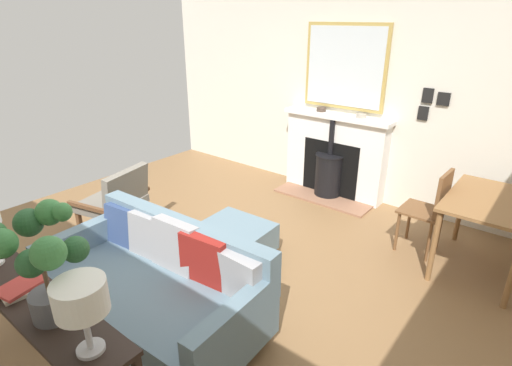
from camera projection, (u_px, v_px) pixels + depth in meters
ground_plane at (208, 268)px, 3.93m from camera, size 5.08×5.83×0.01m
wall_left at (342, 89)px, 5.22m from camera, size 0.12×5.83×2.78m
fireplace at (333, 160)px, 5.38m from camera, size 0.59×1.47×1.11m
mirror_over_mantel at (345, 67)px, 5.01m from camera, size 0.04×1.10×1.04m
mantel_bowl_near at (321, 109)px, 5.29m from camera, size 0.13×0.13×0.06m
mantel_bowl_far at (361, 116)px, 4.97m from camera, size 0.13×0.13×0.05m
sofa at (157, 284)px, 3.13m from camera, size 0.99×1.85×0.80m
ottoman at (233, 240)px, 3.98m from camera, size 0.70×0.70×0.36m
armchair_accent at (117, 198)px, 4.33m from camera, size 0.78×0.72×0.81m
console_table at (38, 313)px, 2.40m from camera, size 0.33×1.63×0.73m
table_lamp_far_end at (81, 300)px, 1.89m from camera, size 0.26×0.26×0.41m
potted_plant at (41, 256)px, 2.08m from camera, size 0.43×0.54×0.64m
book_stack at (22, 288)px, 2.44m from camera, size 0.28×0.22×0.04m
dining_table at (490, 210)px, 3.66m from camera, size 1.04×0.72×0.75m
dining_chair_near_fireplace at (432, 206)px, 3.99m from camera, size 0.41×0.41×0.90m
photo_gallery_row at (432, 102)px, 4.51m from camera, size 0.02×0.31×0.36m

